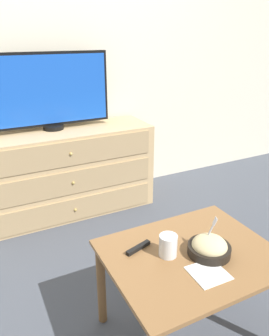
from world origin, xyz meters
TOP-DOWN VIEW (x-y plane):
  - ground_plane at (0.00, 0.00)m, footprint 12.00×12.00m
  - wall_back at (0.00, 0.03)m, footprint 12.00×0.05m
  - dresser at (0.00, -0.25)m, footprint 1.41×0.46m
  - tv at (-0.04, -0.18)m, footprint 0.91×0.16m
  - coffee_table at (0.18, -1.73)m, footprint 0.76×0.60m
  - takeout_bowl at (0.25, -1.76)m, footprint 0.19×0.19m
  - drink_cup at (0.08, -1.69)m, footprint 0.08×0.08m
  - napkin at (0.16, -1.87)m, footprint 0.15×0.15m
  - remote_control at (-0.02, -1.60)m, footprint 0.14×0.06m

SIDE VIEW (x-z plane):
  - ground_plane at x=0.00m, z-range 0.00..0.00m
  - dresser at x=0.00m, z-range 0.00..0.70m
  - coffee_table at x=0.18m, z-range 0.17..0.66m
  - napkin at x=0.16m, z-range 0.49..0.49m
  - remote_control at x=-0.02m, z-range 0.49..0.51m
  - takeout_bowl at x=0.25m, z-range 0.44..0.61m
  - drink_cup at x=0.08m, z-range 0.48..0.58m
  - tv at x=-0.04m, z-range 0.71..1.29m
  - wall_back at x=0.00m, z-range 0.00..2.60m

